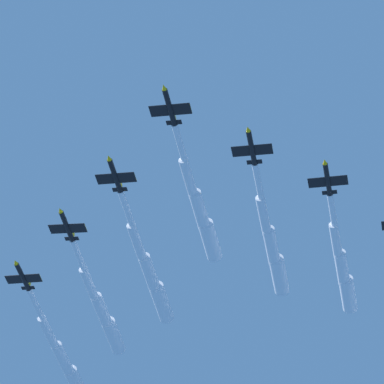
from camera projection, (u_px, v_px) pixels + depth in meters
name	position (u px, v px, depth m)	size (l,w,h in m)	color
jet_lead	(200.00, 209.00, 201.66)	(45.00, 25.87, 3.94)	black
jet_port_inner	(272.00, 245.00, 208.17)	(46.17, 25.65, 3.87)	black
jet_starboard_inner	(150.00, 273.00, 211.16)	(47.63, 26.83, 3.91)	black
jet_port_mid	(342.00, 267.00, 214.90)	(44.24, 25.66, 3.86)	black
jet_starboard_mid	(102.00, 310.00, 221.16)	(45.58, 25.53, 3.93)	black
jet_starboard_outer	(64.00, 359.00, 232.81)	(49.18, 27.49, 3.86)	black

